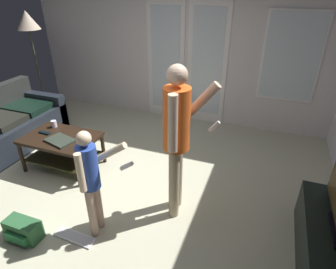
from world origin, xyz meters
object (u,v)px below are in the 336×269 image
at_px(backpack, 23,230).
at_px(laptop_closed, 60,140).
at_px(person_child, 91,176).
at_px(cup_near_edge, 54,124).
at_px(floor_lamp, 28,25).
at_px(leather_couch, 0,131).
at_px(person_adult, 178,132).
at_px(tv_remote_black, 45,133).
at_px(loose_keyboard, 75,237).
at_px(tv_stand, 329,250).
at_px(coffee_table, 62,145).

bearing_deg(backpack, laptop_closed, 107.64).
xyz_separation_m(person_child, cup_near_edge, (-1.33, 1.03, -0.17)).
distance_m(person_child, laptop_closed, 1.24).
bearing_deg(floor_lamp, leather_couch, -76.97).
bearing_deg(laptop_closed, backpack, -57.75).
xyz_separation_m(person_adult, tv_remote_black, (-1.97, 0.25, -0.50)).
height_order(leather_couch, backpack, leather_couch).
xyz_separation_m(person_child, loose_keyboard, (-0.17, -0.18, -0.68)).
relative_size(person_adult, loose_keyboard, 3.71).
xyz_separation_m(person_child, tv_remote_black, (-1.32, 0.82, -0.21)).
height_order(floor_lamp, cup_near_edge, floor_lamp).
xyz_separation_m(tv_stand, loose_keyboard, (-2.30, -0.51, -0.21)).
xyz_separation_m(laptop_closed, tv_remote_black, (-0.34, 0.10, -0.00)).
relative_size(leather_couch, backpack, 5.38).
bearing_deg(loose_keyboard, person_child, 46.05).
bearing_deg(backpack, person_child, 28.62).
distance_m(laptop_closed, cup_near_edge, 0.46).
bearing_deg(tv_stand, laptop_closed, 172.92).
distance_m(tv_stand, tv_remote_black, 3.50).
bearing_deg(leather_couch, backpack, -37.30).
relative_size(person_adult, laptop_closed, 4.61).
relative_size(floor_lamp, loose_keyboard, 4.19).
relative_size(person_adult, person_child, 1.43).
distance_m(floor_lamp, loose_keyboard, 3.72).
distance_m(tv_stand, cup_near_edge, 3.55).
xyz_separation_m(floor_lamp, backpack, (1.92, -2.51, -1.54)).
bearing_deg(backpack, tv_remote_black, 120.07).
bearing_deg(coffee_table, tv_remote_black, -179.85).
bearing_deg(tv_stand, backpack, -166.11).
xyz_separation_m(backpack, tv_remote_black, (-0.68, 1.17, 0.38)).
relative_size(floor_lamp, cup_near_edge, 19.61).
bearing_deg(cup_near_edge, tv_stand, -11.28).
xyz_separation_m(coffee_table, floor_lamp, (-1.50, 1.34, 1.30)).
relative_size(person_child, cup_near_edge, 12.12).
height_order(coffee_table, loose_keyboard, coffee_table).
xyz_separation_m(cup_near_edge, tv_remote_black, (0.01, -0.20, -0.04)).
bearing_deg(floor_lamp, laptop_closed, -42.29).
bearing_deg(backpack, loose_keyboard, 20.04).
relative_size(coffee_table, person_adult, 0.58).
relative_size(backpack, loose_keyboard, 0.81).
xyz_separation_m(coffee_table, laptop_closed, (0.08, -0.10, 0.14)).
xyz_separation_m(leather_couch, loose_keyboard, (2.10, -1.07, -0.29)).
xyz_separation_m(floor_lamp, tv_remote_black, (1.24, -1.34, -1.16)).
relative_size(loose_keyboard, tv_remote_black, 2.62).
relative_size(tv_stand, person_adult, 0.81).
relative_size(person_child, floor_lamp, 0.62).
bearing_deg(cup_near_edge, loose_keyboard, -46.11).
bearing_deg(coffee_table, loose_keyboard, -48.25).
bearing_deg(coffee_table, person_child, -37.60).
bearing_deg(leather_couch, floor_lamp, 103.03).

